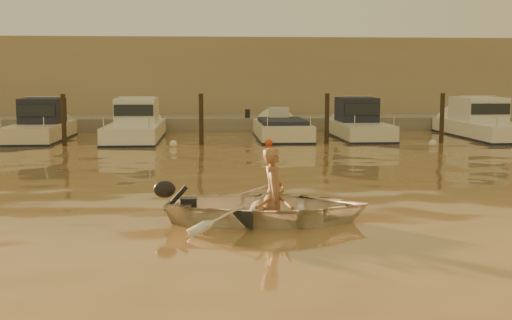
{
  "coord_description": "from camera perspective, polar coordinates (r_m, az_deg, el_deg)",
  "views": [
    {
      "loc": [
        0.1,
        -11.45,
        2.64
      ],
      "look_at": [
        1.17,
        3.1,
        0.75
      ],
      "focal_mm": 45.0,
      "sensor_mm": 36.0,
      "label": 1
    }
  ],
  "objects": [
    {
      "name": "quay",
      "position": [
        33.05,
        -4.39,
        3.03
      ],
      "size": [
        52.0,
        4.0,
        1.0
      ],
      "primitive_type": "cube",
      "color": "gray",
      "rests_on": "ground_plane"
    },
    {
      "name": "waterfront_building",
      "position": [
        38.45,
        -4.4,
        7.0
      ],
      "size": [
        46.0,
        7.0,
        4.8
      ],
      "primitive_type": "cube",
      "color": "#9E8466",
      "rests_on": "quay"
    },
    {
      "name": "moored_boat_5",
      "position": [
        30.08,
        19.59,
        3.11
      ],
      "size": [
        2.25,
        7.55,
        1.75
      ],
      "primitive_type": null,
      "color": "white",
      "rests_on": "ground_plane"
    },
    {
      "name": "moored_boat_4",
      "position": [
        28.29,
        9.14,
        3.2
      ],
      "size": [
        1.97,
        6.18,
        1.75
      ],
      "primitive_type": null,
      "color": "silver",
      "rests_on": "ground_plane"
    },
    {
      "name": "oar_starboard",
      "position": [
        11.81,
        1.32,
        -3.45
      ],
      "size": [
        0.73,
        2.01,
        0.13
      ],
      "primitive_type": "cylinder",
      "rotation": [
        1.54,
        0.0,
        -0.33
      ],
      "color": "brown",
      "rests_on": "dinghy"
    },
    {
      "name": "piling_3",
      "position": [
        25.74,
        6.32,
        3.46
      ],
      "size": [
        0.18,
        0.18,
        2.2
      ],
      "primitive_type": "cylinder",
      "color": "#2D2319",
      "rests_on": "ground_plane"
    },
    {
      "name": "moored_boat_1",
      "position": [
        28.42,
        -18.67,
        2.92
      ],
      "size": [
        2.01,
        6.07,
        1.75
      ],
      "primitive_type": null,
      "color": "beige",
      "rests_on": "ground_plane"
    },
    {
      "name": "outboard_motor",
      "position": [
        12.02,
        -6.1,
        -3.98
      ],
      "size": [
        0.95,
        0.53,
        0.7
      ],
      "primitive_type": null,
      "rotation": [
        0.0,
        0.0,
        -0.15
      ],
      "color": "black",
      "rests_on": "dinghy"
    },
    {
      "name": "person",
      "position": [
        11.79,
        1.56,
        -2.93
      ],
      "size": [
        0.49,
        0.66,
        1.66
      ],
      "primitive_type": "imported",
      "rotation": [
        0.0,
        0.0,
        1.42
      ],
      "color": "#98684C",
      "rests_on": "dinghy"
    },
    {
      "name": "fender_b",
      "position": [
        26.54,
        -20.72,
        1.41
      ],
      "size": [
        0.3,
        0.3,
        0.3
      ],
      "primitive_type": "sphere",
      "color": "#E25B1A",
      "rests_on": "ground_plane"
    },
    {
      "name": "moored_boat_3",
      "position": [
        27.74,
        2.29,
        2.38
      ],
      "size": [
        2.12,
        6.09,
        0.95
      ],
      "primitive_type": null,
      "color": "#EFE4C8",
      "rests_on": "ground_plane"
    },
    {
      "name": "ground_plane",
      "position": [
        11.75,
        -4.62,
        -5.62
      ],
      "size": [
        160.0,
        160.0,
        0.0
      ],
      "primitive_type": "plane",
      "color": "brown",
      "rests_on": "ground"
    },
    {
      "name": "fender_e",
      "position": [
        25.63,
        15.44,
        1.42
      ],
      "size": [
        0.3,
        0.3,
        0.3
      ],
      "primitive_type": "sphere",
      "color": "silver",
      "rests_on": "ground_plane"
    },
    {
      "name": "piling_1",
      "position": [
        25.92,
        -16.71,
        3.22
      ],
      "size": [
        0.18,
        0.18,
        2.2
      ],
      "primitive_type": "cylinder",
      "color": "#2D2319",
      "rests_on": "ground_plane"
    },
    {
      "name": "piling_2",
      "position": [
        25.31,
        -4.9,
        3.41
      ],
      "size": [
        0.18,
        0.18,
        2.2
      ],
      "primitive_type": "cylinder",
      "color": "#2D2319",
      "rests_on": "ground_plane"
    },
    {
      "name": "oar_port",
      "position": [
        11.8,
        2.29,
        -3.47
      ],
      "size": [
        0.18,
        2.1,
        0.13
      ],
      "primitive_type": "cylinder",
      "rotation": [
        1.54,
        0.0,
        0.06
      ],
      "color": "brown",
      "rests_on": "dinghy"
    },
    {
      "name": "dinghy",
      "position": [
        11.84,
        1.07,
        -4.2
      ],
      "size": [
        4.05,
        3.17,
        0.77
      ],
      "primitive_type": "imported",
      "rotation": [
        0.0,
        0.0,
        1.42
      ],
      "color": "silver",
      "rests_on": "ground_plane"
    },
    {
      "name": "piling_4",
      "position": [
        27.0,
        16.19,
        3.39
      ],
      "size": [
        0.18,
        0.18,
        2.2
      ],
      "primitive_type": "cylinder",
      "color": "#2D2319",
      "rests_on": "ground_plane"
    },
    {
      "name": "moored_boat_2",
      "position": [
        27.7,
        -10.65,
        3.08
      ],
      "size": [
        2.13,
        7.18,
        1.75
      ],
      "primitive_type": null,
      "color": "white",
      "rests_on": "ground_plane"
    },
    {
      "name": "fender_c",
      "position": [
        24.69,
        -7.36,
        1.41
      ],
      "size": [
        0.3,
        0.3,
        0.3
      ],
      "primitive_type": "sphere",
      "color": "silver",
      "rests_on": "ground_plane"
    },
    {
      "name": "fender_d",
      "position": [
        24.85,
        1.14,
        1.51
      ],
      "size": [
        0.3,
        0.3,
        0.3
      ],
      "primitive_type": "sphere",
      "color": "red",
      "rests_on": "ground_plane"
    }
  ]
}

